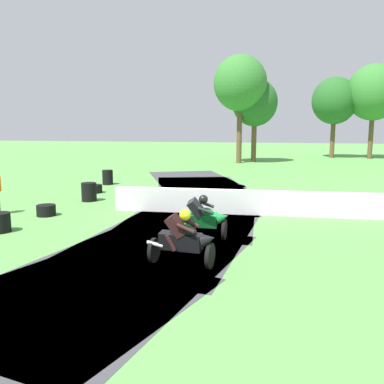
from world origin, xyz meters
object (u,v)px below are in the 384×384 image
Objects in this scene: tire_stack_far at (89,192)px; motorcycle_chase_green at (202,218)px; tire_stack_mid_b at (46,210)px; tire_stack_extra_a at (95,189)px; motorcycle_lead_black at (184,239)px; tire_stack_mid_a at (0,223)px; tire_stack_extra_b at (108,177)px.

motorcycle_chase_green is at bearing -40.91° from tire_stack_far.
tire_stack_mid_b is at bearing 161.80° from motorcycle_chase_green.
motorcycle_chase_green reaches higher than tire_stack_extra_a.
motorcycle_lead_black is 6.52m from tire_stack_mid_a.
motorcycle_lead_black is 2.13× the size of tire_stack_extra_b.
motorcycle_chase_green is at bearing 3.58° from tire_stack_mid_a.
tire_stack_far and tire_stack_extra_b have the same top height.
tire_stack_far reaches higher than tire_stack_extra_a.
tire_stack_extra_b reaches higher than tire_stack_extra_a.
motorcycle_chase_green is at bearing -47.82° from tire_stack_extra_a.
motorcycle_lead_black is 7.46m from tire_stack_mid_b.
tire_stack_far is 1.00× the size of tire_stack_extra_b.
tire_stack_extra_b is at bearing 99.77° from tire_stack_extra_a.
tire_stack_extra_a is (-0.64, 2.08, -0.20)m from tire_stack_far.
tire_stack_mid_b is 0.85× the size of tire_stack_extra_b.
motorcycle_chase_green reaches higher than tire_stack_extra_b.
tire_stack_extra_a is at bearing 91.36° from tire_stack_mid_a.
motorcycle_lead_black is at bearing -56.04° from tire_stack_extra_a.
tire_stack_far is at bearing 139.09° from motorcycle_chase_green.
motorcycle_chase_green is at bearing -54.98° from tire_stack_extra_b.
tire_stack_mid_a is at bearing -176.42° from motorcycle_chase_green.
tire_stack_extra_a is at bearing -80.23° from tire_stack_extra_b.
tire_stack_extra_b is (-0.83, 7.85, 0.20)m from tire_stack_mid_b.
tire_stack_extra_a is at bearing 123.96° from motorcycle_lead_black.
motorcycle_chase_green is at bearing -18.20° from tire_stack_mid_b.
motorcycle_lead_black reaches higher than motorcycle_chase_green.
tire_stack_mid_a is at bearing -94.93° from tire_stack_far.
tire_stack_mid_a is at bearing -86.35° from tire_stack_extra_b.
motorcycle_chase_green is 6.40m from tire_stack_mid_b.
tire_stack_mid_a is 7.49m from tire_stack_extra_a.
tire_stack_extra_b reaches higher than tire_stack_mid_b.
tire_stack_mid_a is at bearing 162.20° from motorcycle_lead_black.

